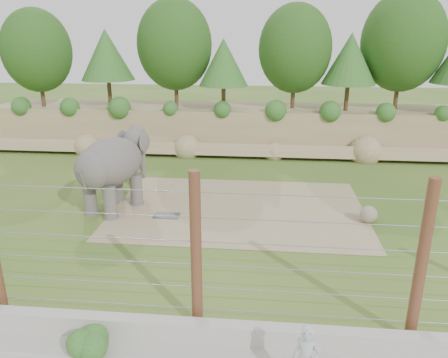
{
  "coord_description": "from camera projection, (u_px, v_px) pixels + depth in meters",
  "views": [
    {
      "loc": [
        1.52,
        -13.34,
        6.85
      ],
      "look_at": [
        0.0,
        2.0,
        1.6
      ],
      "focal_mm": 35.0,
      "sensor_mm": 36.0,
      "label": 1
    }
  ],
  "objects": [
    {
      "name": "ground",
      "position": [
        218.0,
        242.0,
        14.91
      ],
      "size": [
        90.0,
        90.0,
        0.0
      ],
      "primitive_type": "plane",
      "color": "#345E1A",
      "rests_on": "ground"
    },
    {
      "name": "back_embankment",
      "position": [
        252.0,
        83.0,
        25.52
      ],
      "size": [
        30.0,
        5.52,
        8.77
      ],
      "color": "#8F7A59",
      "rests_on": "ground"
    },
    {
      "name": "dirt_patch",
      "position": [
        239.0,
        209.0,
        17.69
      ],
      "size": [
        10.0,
        7.0,
        0.02
      ],
      "primitive_type": "cube",
      "color": "#99895E",
      "rests_on": "ground"
    },
    {
      "name": "drain_grate",
      "position": [
        167.0,
        216.0,
        16.96
      ],
      "size": [
        1.0,
        0.6,
        0.03
      ],
      "primitive_type": "cube",
      "color": "#262628",
      "rests_on": "dirt_patch"
    },
    {
      "name": "elephant",
      "position": [
        112.0,
        173.0,
        17.19
      ],
      "size": [
        2.86,
        4.11,
        3.06
      ],
      "primitive_type": null,
      "rotation": [
        0.0,
        0.0,
        -0.36
      ],
      "color": "#56504D",
      "rests_on": "ground"
    },
    {
      "name": "stone_ball",
      "position": [
        369.0,
        214.0,
        16.29
      ],
      "size": [
        0.65,
        0.65,
        0.65
      ],
      "primitive_type": "sphere",
      "color": "#7D6F5E",
      "rests_on": "dirt_patch"
    },
    {
      "name": "retaining_wall",
      "position": [
        194.0,
        331.0,
        10.12
      ],
      "size": [
        26.0,
        0.35,
        0.5
      ],
      "primitive_type": "cube",
      "color": "#A8A49D",
      "rests_on": "ground"
    },
    {
      "name": "barrier_fence",
      "position": [
        196.0,
        253.0,
        10.03
      ],
      "size": [
        20.26,
        0.26,
        4.0
      ],
      "color": "brown",
      "rests_on": "ground"
    },
    {
      "name": "walkway_shrub",
      "position": [
        89.0,
        343.0,
        9.53
      ],
      "size": [
        0.74,
        0.74,
        0.74
      ],
      "primitive_type": "sphere",
      "color": "#1E611F",
      "rests_on": "walkway"
    }
  ]
}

